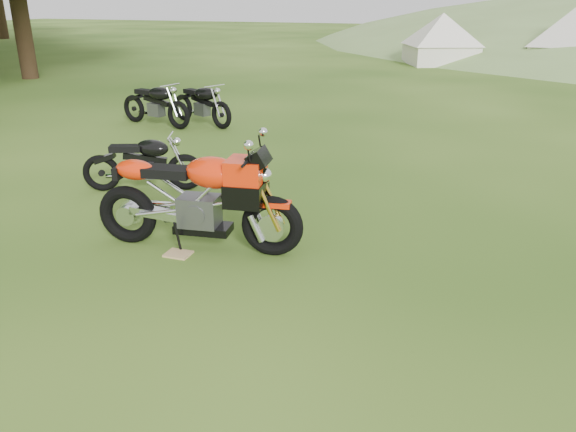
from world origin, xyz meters
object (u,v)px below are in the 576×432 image
at_px(vintage_moto_c, 155,103).
at_px(tent_left, 442,36).
at_px(plywood_board, 178,254).
at_px(sport_motorcycle, 196,191).
at_px(vintage_moto_d, 201,103).
at_px(vintage_moto_a, 142,161).

distance_m(vintage_moto_c, tent_left, 15.57).
height_order(vintage_moto_c, tent_left, tent_left).
bearing_deg(vintage_moto_c, plywood_board, -42.81).
height_order(plywood_board, vintage_moto_c, vintage_moto_c).
xyz_separation_m(plywood_board, tent_left, (0.16, 20.61, 1.13)).
bearing_deg(tent_left, sport_motorcycle, -114.41).
relative_size(plywood_board, vintage_moto_d, 0.15).
bearing_deg(sport_motorcycle, plywood_board, -126.87).
distance_m(plywood_board, vintage_moto_a, 2.43).
bearing_deg(vintage_moto_c, tent_left, 85.88).
relative_size(sport_motorcycle, tent_left, 0.86).
bearing_deg(vintage_moto_c, vintage_moto_a, -46.83).
xyz_separation_m(plywood_board, vintage_moto_c, (-4.04, 5.63, 0.49)).
height_order(sport_motorcycle, vintage_moto_d, sport_motorcycle).
bearing_deg(sport_motorcycle, vintage_moto_a, 130.19).
bearing_deg(sport_motorcycle, vintage_moto_c, 118.06).
relative_size(plywood_board, tent_left, 0.11).
bearing_deg(tent_left, plywood_board, -114.77).
bearing_deg(vintage_moto_a, tent_left, 60.51).
height_order(plywood_board, vintage_moto_a, vintage_moto_a).
bearing_deg(tent_left, vintage_moto_c, -129.97).
bearing_deg(sport_motorcycle, tent_left, 80.20).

